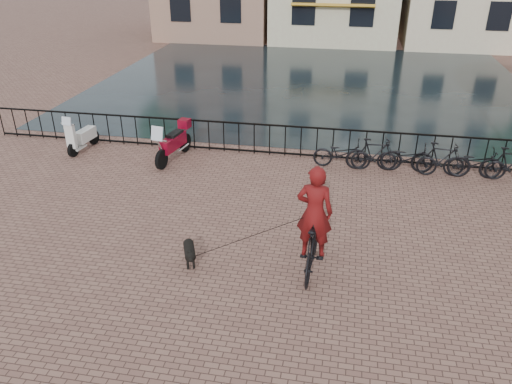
% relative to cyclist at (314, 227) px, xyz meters
% --- Properties ---
extents(ground, '(100.00, 100.00, 0.00)m').
position_rel_cyclist_xyz_m(ground, '(-1.37, -1.99, -1.06)').
color(ground, brown).
rests_on(ground, ground).
extents(canal_water, '(20.00, 20.00, 0.00)m').
position_rel_cyclist_xyz_m(canal_water, '(-1.37, 15.31, -1.06)').
color(canal_water, black).
rests_on(canal_water, ground).
extents(railing, '(20.00, 0.05, 1.02)m').
position_rel_cyclist_xyz_m(railing, '(-1.37, 6.01, -0.55)').
color(railing, black).
rests_on(railing, ground).
extents(cyclist, '(0.90, 2.06, 2.79)m').
position_rel_cyclist_xyz_m(cyclist, '(0.00, 0.00, 0.00)').
color(cyclist, black).
rests_on(cyclist, ground).
extents(dog, '(0.55, 0.86, 0.55)m').
position_rel_cyclist_xyz_m(dog, '(-2.57, -0.26, -0.78)').
color(dog, black).
rests_on(dog, ground).
extents(motorcycle, '(0.81, 2.02, 1.40)m').
position_rel_cyclist_xyz_m(motorcycle, '(-4.75, 5.06, -0.36)').
color(motorcycle, maroon).
rests_on(motorcycle, ground).
extents(scooter, '(0.59, 1.51, 1.36)m').
position_rel_cyclist_xyz_m(scooter, '(-7.92, 5.28, -0.38)').
color(scooter, silver).
rests_on(scooter, ground).
extents(parked_bike_0, '(1.74, 0.66, 0.90)m').
position_rel_cyclist_xyz_m(parked_bike_0, '(0.43, 5.41, -0.61)').
color(parked_bike_0, black).
rests_on(parked_bike_0, ground).
extents(parked_bike_1, '(1.70, 0.60, 1.00)m').
position_rel_cyclist_xyz_m(parked_bike_1, '(1.38, 5.41, -0.56)').
color(parked_bike_1, black).
rests_on(parked_bike_1, ground).
extents(parked_bike_2, '(1.78, 0.80, 0.90)m').
position_rel_cyclist_xyz_m(parked_bike_2, '(2.33, 5.41, -0.61)').
color(parked_bike_2, black).
rests_on(parked_bike_2, ground).
extents(parked_bike_3, '(1.71, 0.65, 1.00)m').
position_rel_cyclist_xyz_m(parked_bike_3, '(3.28, 5.41, -0.56)').
color(parked_bike_3, black).
rests_on(parked_bike_3, ground).
extents(parked_bike_4, '(1.74, 0.66, 0.90)m').
position_rel_cyclist_xyz_m(parked_bike_4, '(4.23, 5.41, -0.61)').
color(parked_bike_4, black).
rests_on(parked_bike_4, ground).
extents(parked_bike_5, '(1.67, 0.51, 1.00)m').
position_rel_cyclist_xyz_m(parked_bike_5, '(5.18, 5.41, -0.56)').
color(parked_bike_5, black).
rests_on(parked_bike_5, ground).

